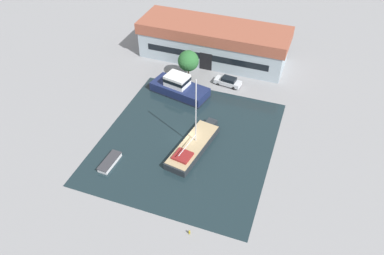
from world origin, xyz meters
The scene contains 9 objects.
ground_plane centered at (0.00, 0.00, 0.00)m, with size 440.00×440.00×0.00m, color gray.
water_canal centered at (0.00, 0.00, 0.00)m, with size 25.16×27.82×0.01m, color #19282D.
warehouse_building centered at (-3.66, 24.61, 3.58)m, with size 28.89×9.64×7.07m.
quay_tree_near_building centered at (-5.66, 15.89, 3.83)m, with size 3.78×3.78×5.73m.
parked_car centered at (1.74, 16.41, 0.80)m, with size 4.98×2.45×1.58m.
sailboat_moored centered at (1.43, -1.29, 0.65)m, with size 5.09×12.34×11.82m.
motor_cruiser centered at (-5.62, 11.09, 1.28)m, with size 10.77×6.23×3.53m.
small_dinghy centered at (-8.66, -8.14, 0.36)m, with size 1.79×4.30×0.69m.
mooring_bollard centered at (5.82, -15.04, 0.32)m, with size 0.24×0.24×0.61m.
Camera 1 is at (14.64, -38.66, 38.57)m, focal length 35.00 mm.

